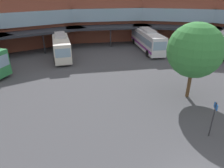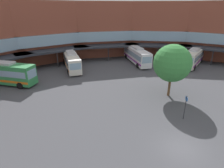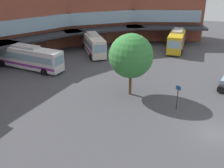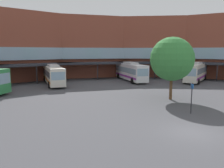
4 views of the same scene
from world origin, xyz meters
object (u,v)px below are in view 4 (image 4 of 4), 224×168
Objects in this scene: bus_0 at (130,71)px; stop_sign_post at (192,95)px; bus_4 at (196,72)px; bus_5 at (53,74)px; plaza_tree at (172,59)px.

stop_sign_post is at bearing -6.97° from bus_0.
stop_sign_post is at bearing 10.37° from bus_4.
bus_0 is 15.27m from bus_5.
plaza_tree is 2.58× the size of stop_sign_post.
bus_0 is 1.00× the size of bus_5.
stop_sign_post is (-18.10, -15.89, -0.15)m from bus_4.
stop_sign_post is at bearing 22.09° from bus_5.
bus_4 is 3.36× the size of stop_sign_post.
bus_4 reaches higher than bus_0.
bus_4 is at bearing 75.28° from bus_5.
stop_sign_post is (-7.73, -23.34, -0.11)m from bus_0.
bus_5 is (-15.12, 2.16, -0.08)m from bus_0.
bus_4 is at bearing 65.67° from bus_0.
bus_0 reaches higher than stop_sign_post.
plaza_tree is 7.19m from stop_sign_post.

